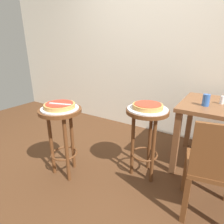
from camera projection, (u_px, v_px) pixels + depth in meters
name	position (u px, v px, depth m)	size (l,w,h in m)	color
ground_plane	(84.00, 186.00, 1.84)	(6.00, 6.00, 0.00)	#4C2D19
back_wall	(155.00, 31.00, 2.64)	(6.00, 0.10, 3.00)	silver
stool_foreground	(62.00, 127.00, 1.85)	(0.41, 0.41, 0.74)	#5B3319
serving_plate_foreground	(60.00, 108.00, 1.78)	(0.36, 0.36, 0.01)	silver
pizza_foreground	(60.00, 106.00, 1.77)	(0.29, 0.29, 0.05)	tan
stool_middle	(146.00, 127.00, 1.83)	(0.41, 0.41, 0.74)	#5B3319
serving_plate_middle	(148.00, 109.00, 1.77)	(0.39, 0.39, 0.01)	silver
pizza_middle	(148.00, 106.00, 1.76)	(0.29, 0.29, 0.05)	tan
cup_near_edge	(206.00, 100.00, 1.83)	(0.07, 0.07, 0.12)	#3360B2
condiment_shaker	(222.00, 100.00, 1.90)	(0.04, 0.04, 0.08)	white
wooden_chair	(217.00, 168.00, 1.35)	(0.47, 0.47, 0.85)	brown
pizza_server_knife	(60.00, 104.00, 1.73)	(0.22, 0.02, 0.01)	silver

